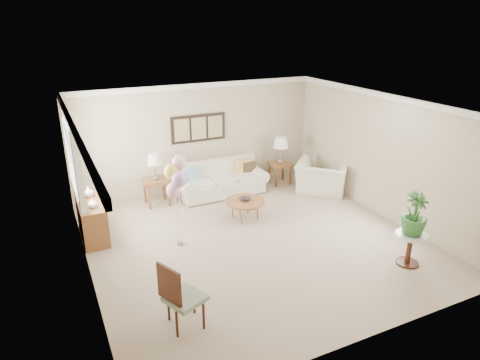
{
  "coord_description": "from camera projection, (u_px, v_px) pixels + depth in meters",
  "views": [
    {
      "loc": [
        -3.38,
        -6.41,
        4.01
      ],
      "look_at": [
        -0.04,
        0.6,
        1.05
      ],
      "focal_mm": 32.0,
      "sensor_mm": 36.0,
      "label": 1
    }
  ],
  "objects": [
    {
      "name": "credenza",
      "position": [
        92.0,
        220.0,
        8.21
      ],
      "size": [
        0.46,
        1.2,
        0.74
      ],
      "color": "brown",
      "rests_on": "ground"
    },
    {
      "name": "potted_plant",
      "position": [
        415.0,
        214.0,
        7.1
      ],
      "size": [
        0.45,
        0.45,
        0.76
      ],
      "primitive_type": "imported",
      "rotation": [
        0.0,
        0.0,
        0.06
      ],
      "color": "#23541C",
      "rests_on": "side_table"
    },
    {
      "name": "room_shell",
      "position": [
        249.0,
        160.0,
        7.65
      ],
      "size": [
        6.04,
        6.04,
        2.6
      ],
      "color": "beige",
      "rests_on": "ground"
    },
    {
      "name": "armchair",
      "position": [
        322.0,
        177.0,
        10.35
      ],
      "size": [
        1.56,
        1.56,
        0.77
      ],
      "primitive_type": "imported",
      "rotation": [
        0.0,
        0.0,
        2.36
      ],
      "color": "white",
      "rests_on": "ground"
    },
    {
      "name": "ground_plane",
      "position": [
        255.0,
        241.0,
        8.19
      ],
      "size": [
        6.0,
        6.0,
        0.0
      ],
      "primitive_type": "plane",
      "color": "tan"
    },
    {
      "name": "end_table_right",
      "position": [
        280.0,
        166.0,
        10.88
      ],
      "size": [
        0.51,
        0.47,
        0.56
      ],
      "color": "brown",
      "rests_on": "ground"
    },
    {
      "name": "vase_sage",
      "position": [
        88.0,
        192.0,
        8.29
      ],
      "size": [
        0.26,
        0.26,
        0.21
      ],
      "primitive_type": "imported",
      "rotation": [
        0.0,
        0.0,
        0.36
      ],
      "color": "beige",
      "rests_on": "credenza"
    },
    {
      "name": "lamp_right",
      "position": [
        281.0,
        143.0,
        10.67
      ],
      "size": [
        0.38,
        0.38,
        0.66
      ],
      "color": "gray",
      "rests_on": "end_table_right"
    },
    {
      "name": "wall_art_triptych",
      "position": [
        199.0,
        128.0,
        10.14
      ],
      "size": [
        1.35,
        0.06,
        0.65
      ],
      "color": "black",
      "rests_on": "ground"
    },
    {
      "name": "end_table_left",
      "position": [
        156.0,
        183.0,
        9.62
      ],
      "size": [
        0.56,
        0.51,
        0.61
      ],
      "color": "brown",
      "rests_on": "ground"
    },
    {
      "name": "coffee_table",
      "position": [
        245.0,
        202.0,
        8.96
      ],
      "size": [
        0.83,
        0.83,
        0.42
      ],
      "color": "olive",
      "rests_on": "ground"
    },
    {
      "name": "decor_bowl",
      "position": [
        245.0,
        199.0,
        8.95
      ],
      "size": [
        0.29,
        0.29,
        0.06
      ],
      "primitive_type": "imported",
      "rotation": [
        0.0,
        0.0,
        0.33
      ],
      "color": "#2C2520",
      "rests_on": "coffee_table"
    },
    {
      "name": "sofa",
      "position": [
        221.0,
        181.0,
        10.27
      ],
      "size": [
        2.21,
        0.84,
        0.81
      ],
      "color": "white",
      "rests_on": "ground"
    },
    {
      "name": "side_table",
      "position": [
        410.0,
        241.0,
        7.29
      ],
      "size": [
        0.53,
        0.53,
        0.57
      ],
      "color": "silver",
      "rests_on": "ground"
    },
    {
      "name": "vase_white",
      "position": [
        92.0,
        203.0,
        7.82
      ],
      "size": [
        0.17,
        0.17,
        0.18
      ],
      "primitive_type": "imported",
      "rotation": [
        0.0,
        0.0,
        -0.01
      ],
      "color": "white",
      "rests_on": "credenza"
    },
    {
      "name": "accent_chair",
      "position": [
        180.0,
        295.0,
        5.76
      ],
      "size": [
        0.63,
        0.62,
        0.97
      ],
      "color": "gray",
      "rests_on": "ground"
    },
    {
      "name": "balloon_cluster",
      "position": [
        177.0,
        177.0,
        7.55
      ],
      "size": [
        0.43,
        0.48,
        1.73
      ],
      "color": "gray",
      "rests_on": "ground"
    },
    {
      "name": "lamp_left",
      "position": [
        155.0,
        160.0,
        9.42
      ],
      "size": [
        0.34,
        0.34,
        0.6
      ],
      "color": "gray",
      "rests_on": "end_table_left"
    }
  ]
}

